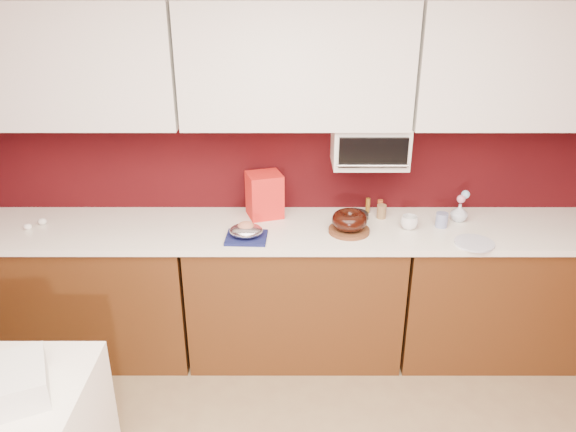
# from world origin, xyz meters

# --- Properties ---
(wall_back) EXTENTS (4.00, 0.02, 2.50)m
(wall_back) POSITION_xyz_m (0.00, 2.25, 1.25)
(wall_back) COLOR #38070A
(wall_back) RESTS_ON floor
(base_cabinet_left) EXTENTS (1.31, 0.58, 0.86)m
(base_cabinet_left) POSITION_xyz_m (-1.33, 1.94, 0.43)
(base_cabinet_left) COLOR #4E290F
(base_cabinet_left) RESTS_ON floor
(base_cabinet_center) EXTENTS (1.31, 0.58, 0.86)m
(base_cabinet_center) POSITION_xyz_m (0.00, 1.94, 0.43)
(base_cabinet_center) COLOR #4E290F
(base_cabinet_center) RESTS_ON floor
(base_cabinet_right) EXTENTS (1.31, 0.58, 0.86)m
(base_cabinet_right) POSITION_xyz_m (1.33, 1.94, 0.43)
(base_cabinet_right) COLOR #4E290F
(base_cabinet_right) RESTS_ON floor
(countertop) EXTENTS (4.00, 0.62, 0.04)m
(countertop) POSITION_xyz_m (0.00, 1.94, 0.88)
(countertop) COLOR white
(countertop) RESTS_ON base_cabinet_center
(upper_cabinet_left) EXTENTS (1.31, 0.33, 0.70)m
(upper_cabinet_left) POSITION_xyz_m (-1.33, 2.08, 1.85)
(upper_cabinet_left) COLOR white
(upper_cabinet_left) RESTS_ON wall_back
(upper_cabinet_center) EXTENTS (1.31, 0.33, 0.70)m
(upper_cabinet_center) POSITION_xyz_m (0.00, 2.08, 1.85)
(upper_cabinet_center) COLOR white
(upper_cabinet_center) RESTS_ON wall_back
(upper_cabinet_right) EXTENTS (1.31, 0.33, 0.70)m
(upper_cabinet_right) POSITION_xyz_m (1.33, 2.08, 1.85)
(upper_cabinet_right) COLOR white
(upper_cabinet_right) RESTS_ON wall_back
(toaster_oven) EXTENTS (0.45, 0.30, 0.25)m
(toaster_oven) POSITION_xyz_m (0.45, 2.10, 1.38)
(toaster_oven) COLOR white
(toaster_oven) RESTS_ON upper_cabinet_center
(toaster_oven_door) EXTENTS (0.40, 0.02, 0.18)m
(toaster_oven_door) POSITION_xyz_m (0.45, 1.94, 1.38)
(toaster_oven_door) COLOR black
(toaster_oven_door) RESTS_ON toaster_oven
(toaster_oven_handle) EXTENTS (0.42, 0.02, 0.02)m
(toaster_oven_handle) POSITION_xyz_m (0.45, 1.93, 1.30)
(toaster_oven_handle) COLOR silver
(toaster_oven_handle) RESTS_ON toaster_oven
(cake_base) EXTENTS (0.32, 0.32, 0.02)m
(cake_base) POSITION_xyz_m (0.32, 1.87, 0.91)
(cake_base) COLOR brown
(cake_base) RESTS_ON countertop
(bundt_cake) EXTENTS (0.28, 0.28, 0.09)m
(bundt_cake) POSITION_xyz_m (0.32, 1.87, 0.98)
(bundt_cake) COLOR black
(bundt_cake) RESTS_ON cake_base
(navy_towel) EXTENTS (0.25, 0.21, 0.02)m
(navy_towel) POSITION_xyz_m (-0.29, 1.78, 0.91)
(navy_towel) COLOR #14184B
(navy_towel) RESTS_ON countertop
(foil_ham_nest) EXTENTS (0.22, 0.19, 0.07)m
(foil_ham_nest) POSITION_xyz_m (-0.29, 1.78, 0.96)
(foil_ham_nest) COLOR silver
(foil_ham_nest) RESTS_ON navy_towel
(roasted_ham) EXTENTS (0.11, 0.09, 0.06)m
(roasted_ham) POSITION_xyz_m (-0.29, 1.78, 0.98)
(roasted_ham) COLOR #C47659
(roasted_ham) RESTS_ON foil_ham_nest
(pandoro_box) EXTENTS (0.25, 0.24, 0.28)m
(pandoro_box) POSITION_xyz_m (-0.19, 2.12, 1.04)
(pandoro_box) COLOR red
(pandoro_box) RESTS_ON countertop
(dark_pan) EXTENTS (0.22, 0.22, 0.03)m
(dark_pan) POSITION_xyz_m (0.38, 2.08, 0.92)
(dark_pan) COLOR black
(dark_pan) RESTS_ON countertop
(coffee_mug) EXTENTS (0.11, 0.11, 0.10)m
(coffee_mug) POSITION_xyz_m (0.69, 1.92, 0.95)
(coffee_mug) COLOR silver
(coffee_mug) RESTS_ON countertop
(blue_jar) EXTENTS (0.08, 0.08, 0.09)m
(blue_jar) POSITION_xyz_m (0.90, 1.95, 0.94)
(blue_jar) COLOR navy
(blue_jar) RESTS_ON countertop
(flower_vase) EXTENTS (0.10, 0.10, 0.13)m
(flower_vase) POSITION_xyz_m (1.03, 2.04, 0.96)
(flower_vase) COLOR silver
(flower_vase) RESTS_ON countertop
(flower_pink) EXTENTS (0.05, 0.05, 0.05)m
(flower_pink) POSITION_xyz_m (1.03, 2.04, 1.05)
(flower_pink) COLOR pink
(flower_pink) RESTS_ON flower_vase
(flower_blue) EXTENTS (0.05, 0.05, 0.05)m
(flower_blue) POSITION_xyz_m (1.06, 2.06, 1.07)
(flower_blue) COLOR #8EB9E3
(flower_blue) RESTS_ON flower_vase
(china_plate) EXTENTS (0.23, 0.23, 0.01)m
(china_plate) POSITION_xyz_m (1.03, 1.71, 0.91)
(china_plate) COLOR silver
(china_plate) RESTS_ON countertop
(amber_bottle) EXTENTS (0.04, 0.04, 0.10)m
(amber_bottle) POSITION_xyz_m (0.55, 2.13, 0.95)
(amber_bottle) COLOR #9B441C
(amber_bottle) RESTS_ON countertop
(paper_cup) EXTENTS (0.07, 0.07, 0.09)m
(paper_cup) POSITION_xyz_m (0.55, 2.08, 0.94)
(paper_cup) COLOR brown
(paper_cup) RESTS_ON countertop
(egg_left) EXTENTS (0.05, 0.04, 0.04)m
(egg_left) POSITION_xyz_m (-1.62, 1.91, 0.92)
(egg_left) COLOR white
(egg_left) RESTS_ON countertop
(egg_right) EXTENTS (0.06, 0.05, 0.04)m
(egg_right) POSITION_xyz_m (-1.56, 1.98, 0.92)
(egg_right) COLOR silver
(egg_right) RESTS_ON countertop
(amber_bottle_tall) EXTENTS (0.04, 0.04, 0.10)m
(amber_bottle_tall) POSITION_xyz_m (0.47, 2.16, 0.95)
(amber_bottle_tall) COLOR brown
(amber_bottle_tall) RESTS_ON countertop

